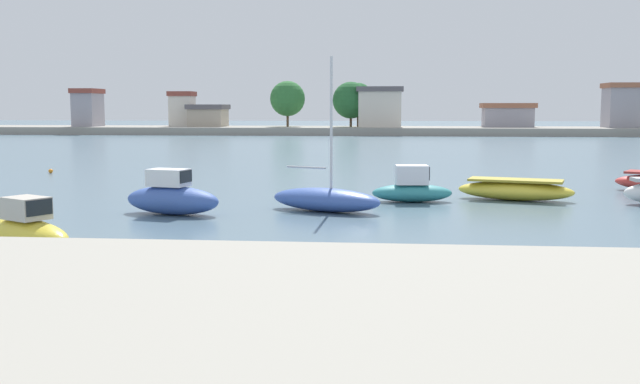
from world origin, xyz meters
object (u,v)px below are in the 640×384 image
at_px(moored_boat_6, 515,190).
at_px(moored_boat_2, 19,231).
at_px(mooring_buoy_0, 149,194).
at_px(moored_boat_5, 412,188).
at_px(moored_boat_3, 172,197).
at_px(mooring_buoy_1, 51,171).
at_px(moored_boat_4, 326,199).

bearing_deg(moored_boat_6, moored_boat_2, -124.93).
xyz_separation_m(moored_boat_2, mooring_buoy_0, (-0.35, 11.97, -0.41)).
distance_m(moored_boat_5, mooring_buoy_0, 11.52).
bearing_deg(moored_boat_2, moored_boat_6, 67.93).
height_order(moored_boat_3, moored_boat_5, moored_boat_3).
bearing_deg(moored_boat_5, moored_boat_3, -158.19).
height_order(mooring_buoy_0, mooring_buoy_1, same).
height_order(moored_boat_3, moored_boat_4, moored_boat_4).
bearing_deg(moored_boat_4, moored_boat_2, -109.65).
xyz_separation_m(moored_boat_2, moored_boat_5, (11.15, 11.54, 0.02)).
xyz_separation_m(mooring_buoy_0, mooring_buoy_1, (-9.73, 10.94, -0.00)).
bearing_deg(moored_boat_4, mooring_buoy_1, 164.10).
distance_m(moored_boat_3, mooring_buoy_0, 5.53).
xyz_separation_m(moored_boat_2, moored_boat_6, (15.56, 12.53, -0.10)).
bearing_deg(mooring_buoy_1, moored_boat_4, -39.06).
height_order(moored_boat_2, moored_boat_4, moored_boat_4).
relative_size(moored_boat_6, mooring_buoy_1, 19.39).
distance_m(moored_boat_2, mooring_buoy_0, 11.98).
relative_size(moored_boat_2, mooring_buoy_1, 16.10).
relative_size(moored_boat_2, moored_boat_4, 0.73).
bearing_deg(mooring_buoy_0, moored_boat_3, -62.53).
relative_size(moored_boat_2, mooring_buoy_0, 16.06).
bearing_deg(moored_boat_3, mooring_buoy_1, 142.36).
bearing_deg(moored_boat_3, mooring_buoy_0, 132.03).
distance_m(moored_boat_4, moored_boat_5, 4.60).
distance_m(moored_boat_6, mooring_buoy_0, 15.93).
relative_size(moored_boat_5, moored_boat_6, 0.67).
bearing_deg(moored_boat_2, moored_boat_4, 76.27).
bearing_deg(mooring_buoy_0, moored_boat_4, -23.68).
bearing_deg(moored_boat_4, moored_boat_6, 51.14).
distance_m(moored_boat_4, mooring_buoy_0, 8.89).
height_order(moored_boat_3, mooring_buoy_0, moored_boat_3).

